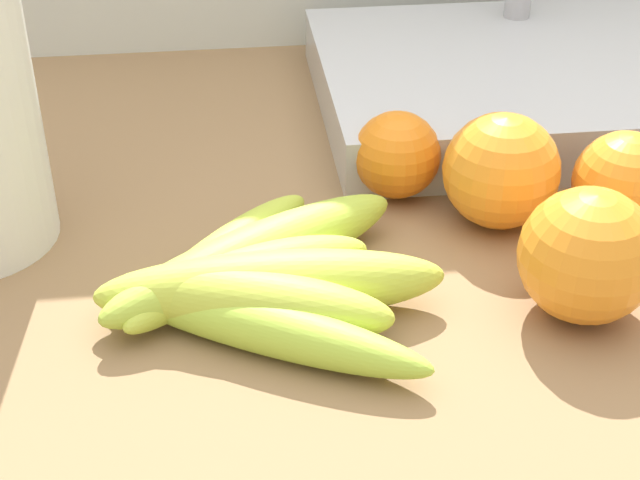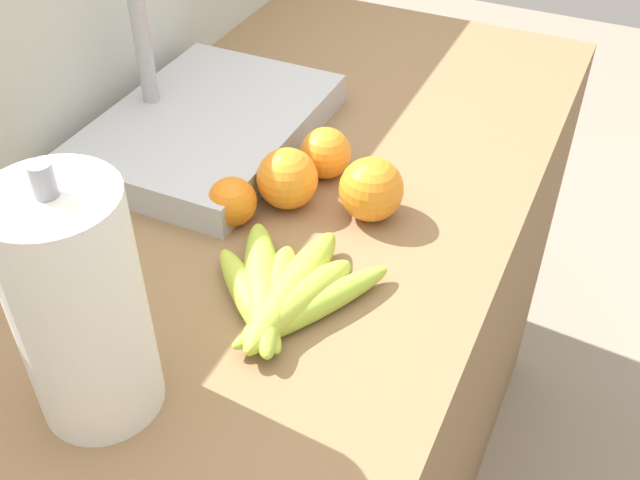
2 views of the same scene
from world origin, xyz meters
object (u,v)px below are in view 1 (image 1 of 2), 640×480
object	(u,v)px
orange_right	(587,256)
sink_basin	(545,78)
orange_center	(397,155)
orange_far_right	(501,171)
orange_back_left	(624,183)
banana_bunch	(253,283)

from	to	relation	value
orange_right	sink_basin	xyz separation A→B (m)	(0.07, 0.29, -0.02)
orange_center	orange_far_right	bearing A→B (deg)	-36.16
orange_far_right	sink_basin	size ratio (longest dim) A/B	0.21
orange_back_left	sink_basin	distance (m)	0.20
orange_far_right	orange_center	xyz separation A→B (m)	(-0.06, 0.05, -0.01)
banana_bunch	orange_right	bearing A→B (deg)	-7.63
orange_back_left	orange_far_right	xyz separation A→B (m)	(-0.08, 0.02, 0.00)
orange_far_right	sink_basin	xyz separation A→B (m)	(0.09, 0.18, -0.01)
banana_bunch	sink_basin	world-z (taller)	sink_basin
orange_far_right	sink_basin	bearing A→B (deg)	63.28
orange_far_right	orange_center	world-z (taller)	orange_far_right
orange_right	orange_center	bearing A→B (deg)	119.05
sink_basin	orange_right	bearing A→B (deg)	-103.19
orange_right	orange_back_left	bearing A→B (deg)	56.78
orange_far_right	sink_basin	distance (m)	0.20
orange_far_right	orange_center	bearing A→B (deg)	143.84
banana_bunch	orange_center	size ratio (longest dim) A/B	3.42
orange_center	sink_basin	world-z (taller)	sink_basin
orange_center	sink_basin	xyz separation A→B (m)	(0.15, 0.13, -0.01)
banana_bunch	orange_center	distance (m)	0.17
orange_far_right	orange_right	bearing A→B (deg)	-78.32
banana_bunch	orange_far_right	xyz separation A→B (m)	(0.18, 0.08, 0.02)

